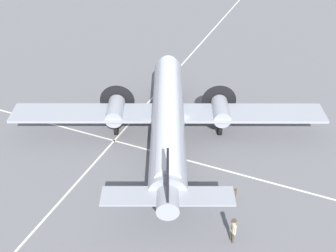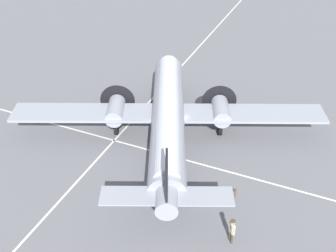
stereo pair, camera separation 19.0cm
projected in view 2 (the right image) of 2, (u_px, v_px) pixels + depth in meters
The scene contains 6 objects.
ground_plane at pixel (168, 143), 33.84m from camera, with size 300.00×300.00×0.00m, color slate.
apron_line_eastwest at pixel (123, 131), 35.20m from camera, with size 120.00×0.16×0.01m.
apron_line_northsouth at pixel (160, 153), 32.73m from camera, with size 0.16×120.00×0.01m.
airliner_main at pixel (168, 114), 32.75m from camera, with size 19.28×24.07×5.70m.
crew_foreground at pixel (232, 229), 24.97m from camera, with size 0.48×0.46×1.83m.
suitcase_near_door at pixel (234, 194), 28.62m from camera, with size 0.41×0.13×0.64m.
Camera 2 is at (-24.79, -10.81, 20.39)m, focal length 45.00 mm.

